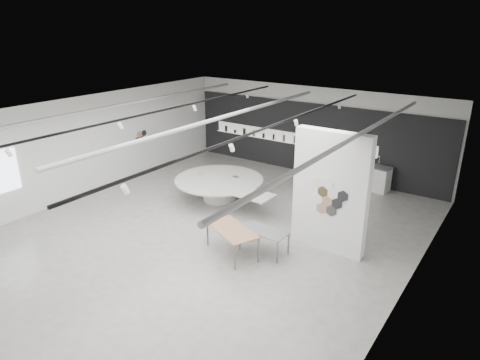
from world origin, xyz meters
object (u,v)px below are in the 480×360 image
Objects in this scene: partition_column at (330,193)px; kitchen_counter at (368,176)px; sample_table_stone at (264,232)px; sample_table_wood at (232,231)px; display_island at (220,187)px.

kitchen_counter is at bearing 97.17° from partition_column.
sample_table_stone is at bearing -90.11° from kitchen_counter.
kitchen_counter is (-0.70, 5.54, -1.30)m from partition_column.
sample_table_wood is at bearing -139.54° from sample_table_stone.
display_island reaches higher than sample_table_stone.
sample_table_stone is at bearing -32.76° from display_island.
partition_column is 1.90× the size of sample_table_wood.
sample_table_stone is at bearing -138.72° from partition_column.
kitchen_counter is at bearing 48.91° from display_island.
sample_table_wood is at bearing -45.80° from display_island.
kitchen_counter is at bearing 83.94° from sample_table_stone.
sample_table_stone is at bearing 40.46° from sample_table_wood.
partition_column is 1.98× the size of kitchen_counter.
partition_column is at bearing 41.28° from sample_table_stone.
sample_table_wood is 7.53m from kitchen_counter.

